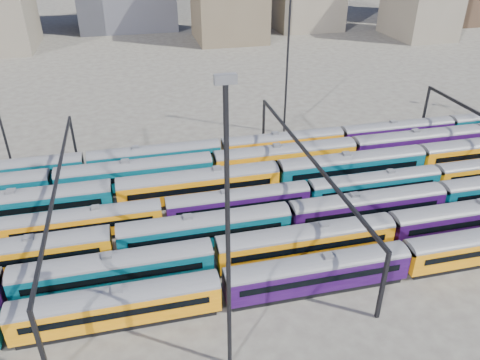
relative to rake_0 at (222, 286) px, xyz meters
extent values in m
plane|color=#48433D|center=(4.25, 15.00, -2.55)|extent=(500.00, 500.00, 0.00)
cube|color=black|center=(-9.91, 0.00, -2.21)|extent=(18.26, 2.37, 0.67)
cube|color=#CB7508|center=(-9.91, 0.00, -0.48)|extent=(19.22, 2.79, 2.79)
cylinder|color=#4C4C51|center=(-9.91, 0.00, 0.91)|extent=(19.22, 2.79, 2.79)
cube|color=black|center=(-9.91, -1.41, -0.15)|extent=(16.91, 0.06, 0.72)
cube|color=black|center=(-9.91, 1.41, -0.15)|extent=(16.91, 0.06, 0.72)
cube|color=slate|center=(-9.91, 0.00, 1.65)|extent=(0.96, 0.86, 0.34)
cube|color=black|center=(9.91, 0.00, -2.21)|extent=(18.26, 2.37, 0.67)
cube|color=#1F0736|center=(9.91, 0.00, -0.48)|extent=(19.22, 2.79, 2.79)
cylinder|color=#4C4C51|center=(9.91, 0.00, 0.91)|extent=(19.22, 2.79, 2.79)
cube|color=black|center=(9.91, -1.41, -0.15)|extent=(16.91, 0.06, 0.72)
cube|color=black|center=(9.91, 1.41, -0.15)|extent=(16.91, 0.06, 0.72)
cube|color=slate|center=(9.91, 0.00, 1.65)|extent=(0.96, 0.86, 0.34)
cube|color=black|center=(29.73, 1.41, -0.15)|extent=(16.91, 0.06, 0.72)
cube|color=black|center=(-10.11, 5.00, -2.20)|extent=(19.06, 2.47, 0.70)
cube|color=#043948|center=(-10.11, 5.00, -0.39)|extent=(20.06, 2.91, 2.91)
cylinder|color=#4C4C51|center=(-10.11, 5.00, 1.06)|extent=(20.06, 2.91, 2.91)
cube|color=black|center=(-10.11, 3.53, -0.04)|extent=(17.66, 0.06, 0.75)
cube|color=black|center=(-10.11, 6.47, -0.04)|extent=(17.66, 0.06, 0.75)
cube|color=slate|center=(-10.11, 5.00, 1.84)|extent=(1.00, 0.90, 0.35)
cube|color=black|center=(10.55, 5.00, -2.20)|extent=(19.06, 2.47, 0.70)
cube|color=#CB7508|center=(10.55, 5.00, -0.39)|extent=(20.06, 2.91, 2.91)
cylinder|color=#4C4C51|center=(10.55, 5.00, 1.06)|extent=(20.06, 2.91, 2.91)
cube|color=black|center=(10.55, 3.53, -0.04)|extent=(17.66, 0.06, 0.75)
cube|color=black|center=(10.55, 6.47, -0.04)|extent=(17.66, 0.06, 0.75)
cube|color=slate|center=(10.55, 5.00, 1.84)|extent=(1.00, 0.90, 0.35)
cube|color=black|center=(31.21, 5.00, -2.20)|extent=(19.06, 2.47, 0.70)
cube|color=#1F0736|center=(31.21, 5.00, -0.39)|extent=(20.06, 2.91, 2.91)
cylinder|color=#4C4C51|center=(31.21, 5.00, 1.06)|extent=(20.06, 2.91, 2.91)
cube|color=black|center=(31.21, 3.53, -0.04)|extent=(17.66, 0.06, 0.75)
cube|color=black|center=(31.21, 6.47, -0.04)|extent=(17.66, 0.06, 0.75)
cube|color=slate|center=(31.21, 5.00, 1.84)|extent=(1.00, 0.90, 0.35)
cube|color=black|center=(-20.35, 10.00, -2.20)|extent=(18.85, 2.45, 0.69)
cube|color=#CB7508|center=(-20.35, 10.00, -0.42)|extent=(19.84, 2.88, 2.88)
cylinder|color=#4C4C51|center=(-20.35, 10.00, 1.02)|extent=(19.84, 2.88, 2.88)
cube|color=black|center=(-20.35, 8.54, -0.07)|extent=(17.46, 0.06, 0.74)
cube|color=black|center=(-20.35, 11.46, -0.07)|extent=(17.46, 0.06, 0.74)
cube|color=slate|center=(-20.35, 10.00, 1.79)|extent=(0.99, 0.89, 0.35)
cube|color=black|center=(0.09, 10.00, -2.20)|extent=(18.85, 2.45, 0.69)
cube|color=#043948|center=(0.09, 10.00, -0.42)|extent=(19.84, 2.88, 2.88)
cylinder|color=#4C4C51|center=(0.09, 10.00, 1.02)|extent=(19.84, 2.88, 2.88)
cube|color=black|center=(0.09, 8.54, -0.07)|extent=(17.46, 0.06, 0.74)
cube|color=black|center=(0.09, 11.46, -0.07)|extent=(17.46, 0.06, 0.74)
cube|color=slate|center=(0.09, 10.00, 1.79)|extent=(0.99, 0.89, 0.35)
cube|color=black|center=(20.53, 10.00, -2.20)|extent=(18.85, 2.45, 0.69)
cube|color=#1F0736|center=(20.53, 10.00, -0.42)|extent=(19.84, 2.88, 2.88)
cylinder|color=#4C4C51|center=(20.53, 10.00, 1.02)|extent=(19.84, 2.88, 2.88)
cube|color=black|center=(20.53, 8.54, -0.07)|extent=(17.46, 0.06, 0.74)
cube|color=black|center=(20.53, 11.46, -0.07)|extent=(17.46, 0.06, 0.74)
cube|color=slate|center=(20.53, 10.00, 1.79)|extent=(0.99, 0.89, 0.35)
cube|color=black|center=(-13.64, 15.00, -2.23)|extent=(17.34, 2.25, 0.64)
cube|color=#CB7508|center=(-13.64, 15.00, -0.59)|extent=(18.26, 2.65, 2.65)
cylinder|color=#4C4C51|center=(-13.64, 15.00, 0.74)|extent=(18.26, 2.65, 2.65)
cube|color=black|center=(-13.64, 13.66, -0.27)|extent=(16.07, 0.06, 0.68)
cube|color=black|center=(-13.64, 16.34, -0.27)|extent=(16.07, 0.06, 0.68)
cube|color=slate|center=(-13.64, 15.00, 1.44)|extent=(0.91, 0.82, 0.32)
cube|color=black|center=(5.22, 15.00, -2.23)|extent=(17.34, 2.25, 0.64)
cube|color=#1F0736|center=(5.22, 15.00, -0.59)|extent=(18.26, 2.65, 2.65)
cylinder|color=#4C4C51|center=(5.22, 15.00, 0.74)|extent=(18.26, 2.65, 2.65)
cube|color=black|center=(5.22, 13.66, -0.27)|extent=(16.07, 0.06, 0.68)
cube|color=black|center=(5.22, 16.34, -0.27)|extent=(16.07, 0.06, 0.68)
cube|color=slate|center=(5.22, 15.00, 1.44)|extent=(0.91, 0.82, 0.32)
cube|color=black|center=(24.08, 15.00, -2.23)|extent=(17.34, 2.25, 0.64)
cube|color=#043948|center=(24.08, 15.00, -0.59)|extent=(18.26, 2.65, 2.65)
cylinder|color=#4C4C51|center=(24.08, 15.00, 0.74)|extent=(18.26, 2.65, 2.65)
cube|color=black|center=(24.08, 13.66, -0.27)|extent=(16.07, 0.06, 0.68)
cube|color=black|center=(24.08, 16.34, -0.27)|extent=(16.07, 0.06, 0.68)
cube|color=slate|center=(24.08, 15.00, 1.44)|extent=(0.91, 0.82, 0.32)
cube|color=black|center=(-21.05, 20.00, -2.17)|extent=(20.38, 2.64, 0.75)
cube|color=#043948|center=(-21.05, 20.00, -0.24)|extent=(21.45, 3.11, 3.11)
cylinder|color=#4C4C51|center=(-21.05, 20.00, 1.31)|extent=(21.45, 3.11, 3.11)
cube|color=black|center=(-21.05, 18.42, 0.13)|extent=(18.88, 0.06, 0.80)
cube|color=black|center=(-21.05, 21.58, 0.13)|extent=(18.88, 0.06, 0.80)
cube|color=slate|center=(-21.05, 20.00, 2.14)|extent=(1.07, 0.97, 0.38)
cube|color=black|center=(1.01, 20.00, -2.17)|extent=(20.38, 2.64, 0.75)
cube|color=#CB7508|center=(1.01, 20.00, -0.24)|extent=(21.45, 3.11, 3.11)
cylinder|color=#4C4C51|center=(1.01, 20.00, 1.31)|extent=(21.45, 3.11, 3.11)
cube|color=black|center=(1.01, 18.42, 0.13)|extent=(18.88, 0.06, 0.80)
cube|color=black|center=(1.01, 21.58, 0.13)|extent=(18.88, 0.06, 0.80)
cube|color=slate|center=(1.01, 20.00, 2.14)|extent=(1.07, 0.97, 0.38)
cube|color=black|center=(23.06, 20.00, -2.17)|extent=(20.38, 2.64, 0.75)
cube|color=#043948|center=(23.06, 20.00, -0.24)|extent=(21.45, 3.11, 3.11)
cylinder|color=#4C4C51|center=(23.06, 20.00, 1.31)|extent=(21.45, 3.11, 3.11)
cube|color=black|center=(23.06, 18.42, 0.13)|extent=(18.88, 0.06, 0.80)
cube|color=black|center=(23.06, 21.58, 0.13)|extent=(18.88, 0.06, 0.80)
cube|color=slate|center=(23.06, 20.00, 2.14)|extent=(1.07, 0.97, 0.38)
cube|color=black|center=(45.11, 21.58, 0.13)|extent=(18.88, 0.06, 0.80)
cube|color=black|center=(-7.14, 25.00, -2.18)|extent=(20.21, 2.62, 0.74)
cube|color=#043948|center=(-7.14, 25.00, -0.26)|extent=(21.27, 3.08, 3.08)
cylinder|color=#4C4C51|center=(-7.14, 25.00, 1.28)|extent=(21.27, 3.08, 3.08)
cube|color=black|center=(-7.14, 23.44, 0.11)|extent=(18.72, 0.06, 0.80)
cube|color=black|center=(-7.14, 26.56, 0.11)|extent=(18.72, 0.06, 0.80)
cube|color=slate|center=(-7.14, 25.00, 2.10)|extent=(1.06, 0.96, 0.37)
cube|color=black|center=(14.73, 25.00, -2.18)|extent=(20.21, 2.62, 0.74)
cube|color=#CB7508|center=(14.73, 25.00, -0.26)|extent=(21.27, 3.08, 3.08)
cylinder|color=#4C4C51|center=(14.73, 25.00, 1.28)|extent=(21.27, 3.08, 3.08)
cube|color=black|center=(14.73, 23.44, 0.11)|extent=(18.72, 0.06, 0.80)
cube|color=black|center=(14.73, 26.56, 0.11)|extent=(18.72, 0.06, 0.80)
cube|color=slate|center=(14.73, 25.00, 2.10)|extent=(1.06, 0.96, 0.37)
cube|color=black|center=(36.60, 25.00, -2.18)|extent=(20.21, 2.62, 0.74)
cube|color=#1F0736|center=(36.60, 25.00, -0.26)|extent=(21.27, 3.08, 3.08)
cylinder|color=#4C4C51|center=(36.60, 25.00, 1.28)|extent=(21.27, 3.08, 3.08)
cube|color=black|center=(36.60, 23.44, 0.11)|extent=(18.72, 0.06, 0.80)
cube|color=black|center=(36.60, 26.56, 0.11)|extent=(18.72, 0.06, 0.80)
cube|color=slate|center=(36.60, 25.00, 2.10)|extent=(1.06, 0.96, 0.37)
cube|color=black|center=(-24.11, 30.00, -2.21)|extent=(18.49, 2.40, 0.68)
cube|color=#043948|center=(-24.11, 30.00, -0.46)|extent=(19.46, 2.82, 2.82)
cylinder|color=#4C4C51|center=(-24.11, 30.00, 0.95)|extent=(19.46, 2.82, 2.82)
cube|color=black|center=(-24.11, 28.57, -0.12)|extent=(17.13, 0.06, 0.73)
cube|color=black|center=(-24.11, 31.43, -0.12)|extent=(17.13, 0.06, 0.73)
cube|color=slate|center=(-24.11, 30.00, 1.71)|extent=(0.97, 0.88, 0.34)
cube|color=black|center=(-4.05, 30.00, -2.21)|extent=(18.49, 2.40, 0.68)
cube|color=#043948|center=(-4.05, 30.00, -0.46)|extent=(19.46, 2.82, 2.82)
cylinder|color=#4C4C51|center=(-4.05, 30.00, 0.95)|extent=(19.46, 2.82, 2.82)
cube|color=black|center=(-4.05, 28.57, -0.12)|extent=(17.13, 0.06, 0.73)
cube|color=black|center=(-4.05, 31.43, -0.12)|extent=(17.13, 0.06, 0.73)
cube|color=slate|center=(-4.05, 30.00, 1.71)|extent=(0.97, 0.88, 0.34)
cube|color=black|center=(16.01, 30.00, -2.21)|extent=(18.49, 2.40, 0.68)
cube|color=#CB7508|center=(16.01, 30.00, -0.46)|extent=(19.46, 2.82, 2.82)
cylinder|color=#4C4C51|center=(16.01, 30.00, 0.95)|extent=(19.46, 2.82, 2.82)
cube|color=black|center=(16.01, 28.57, -0.12)|extent=(17.13, 0.06, 0.73)
cube|color=black|center=(16.01, 31.43, -0.12)|extent=(17.13, 0.06, 0.73)
cube|color=slate|center=(16.01, 30.00, 1.71)|extent=(0.97, 0.88, 0.34)
cube|color=black|center=(36.07, 30.00, -2.21)|extent=(18.49, 2.40, 0.68)
cube|color=#1F0736|center=(36.07, 30.00, -0.46)|extent=(19.46, 2.82, 2.82)
cylinder|color=#4C4C51|center=(36.07, 30.00, 0.95)|extent=(19.46, 2.82, 2.82)
cube|color=black|center=(36.07, 28.57, -0.12)|extent=(17.13, 0.06, 0.73)
cube|color=black|center=(36.07, 31.43, -0.12)|extent=(17.13, 0.06, 0.73)
cube|color=slate|center=(36.07, 30.00, 1.71)|extent=(0.97, 0.88, 0.34)
cube|color=black|center=(-15.75, -5.00, 1.45)|extent=(0.35, 0.35, 8.00)
cube|color=black|center=(-15.75, 35.00, 1.45)|extent=(0.35, 0.35, 8.00)
cube|color=black|center=(-15.75, 15.00, 5.25)|extent=(0.30, 40.00, 0.45)
cube|color=black|center=(14.25, -5.00, 1.45)|extent=(0.35, 0.35, 8.00)
cube|color=black|center=(14.25, 35.00, 1.45)|extent=(0.35, 0.35, 8.00)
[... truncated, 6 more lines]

